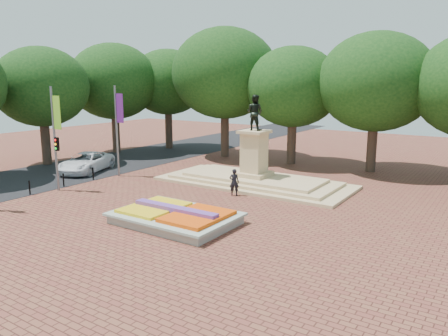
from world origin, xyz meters
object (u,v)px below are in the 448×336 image
object	(u,v)px
monument	(254,172)
van	(86,162)
flower_bed	(176,216)
pedestrian	(234,182)

from	to	relation	value
monument	van	world-z (taller)	monument
flower_bed	pedestrian	world-z (taller)	pedestrian
pedestrian	van	bearing A→B (deg)	-23.97
flower_bed	van	xyz separation A→B (m)	(-14.59, 6.11, 0.41)
flower_bed	monument	xyz separation A→B (m)	(-1.03, 10.00, 0.50)
van	pedestrian	xyz separation A→B (m)	(14.10, 0.39, 0.10)
van	pedestrian	world-z (taller)	pedestrian
van	pedestrian	size ratio (longest dim) A/B	3.21
van	flower_bed	bearing A→B (deg)	-43.82
monument	pedestrian	world-z (taller)	monument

